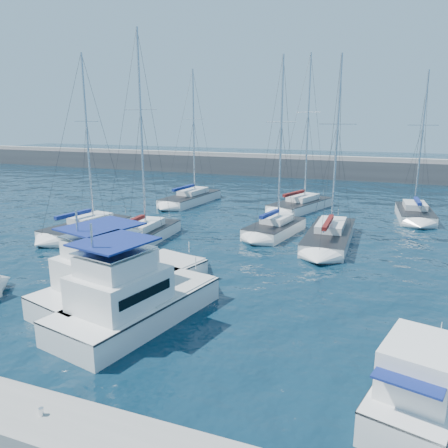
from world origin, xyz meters
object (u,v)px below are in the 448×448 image
(motor_yacht_stbd_inner, at_px, (131,301))
(sailboat_back_b, at_px, (300,205))
(sailboat_mid_c, at_px, (275,228))
(sailboat_mid_d, at_px, (330,236))
(motor_yacht_stbd_outer, at_px, (419,388))
(sailboat_mid_b, at_px, (141,235))
(motor_yacht_port_inner, at_px, (119,280))
(sailboat_back_c, at_px, (415,213))
(sailboat_back_a, at_px, (191,198))
(sailboat_mid_a, at_px, (87,228))

(motor_yacht_stbd_inner, relative_size, sailboat_back_b, 0.57)
(sailboat_mid_c, relative_size, sailboat_back_b, 0.91)
(sailboat_mid_d, bearing_deg, motor_yacht_stbd_outer, -74.93)
(sailboat_mid_c, bearing_deg, sailboat_mid_b, -136.62)
(sailboat_mid_b, distance_m, sailboat_mid_c, 11.02)
(motor_yacht_port_inner, xyz_separation_m, sailboat_back_c, (15.56, 26.38, -0.61))
(sailboat_mid_b, height_order, sailboat_mid_c, sailboat_mid_b)
(sailboat_back_a, bearing_deg, sailboat_mid_a, -91.95)
(sailboat_mid_c, relative_size, sailboat_mid_d, 1.01)
(sailboat_mid_a, xyz_separation_m, sailboat_mid_d, (19.26, 4.81, -0.02))
(sailboat_mid_a, xyz_separation_m, sailboat_mid_c, (14.68, 5.56, 0.02))
(motor_yacht_stbd_outer, xyz_separation_m, sailboat_mid_d, (-5.50, 19.68, -0.44))
(motor_yacht_stbd_outer, relative_size, sailboat_mid_d, 0.43)
(motor_yacht_stbd_outer, height_order, sailboat_back_c, sailboat_back_c)
(sailboat_back_a, relative_size, sailboat_back_c, 1.06)
(sailboat_mid_c, bearing_deg, sailboat_back_b, 100.33)
(sailboat_mid_d, relative_size, sailboat_back_c, 1.03)
(sailboat_back_a, bearing_deg, sailboat_back_b, 9.11)
(motor_yacht_stbd_inner, xyz_separation_m, motor_yacht_stbd_outer, (12.36, -2.23, -0.19))
(sailboat_mid_b, relative_size, sailboat_back_b, 1.01)
(motor_yacht_stbd_inner, distance_m, sailboat_mid_a, 17.72)
(motor_yacht_port_inner, relative_size, sailboat_mid_a, 0.70)
(sailboat_mid_b, xyz_separation_m, sailboat_back_c, (20.39, 16.29, -0.01))
(motor_yacht_port_inner, relative_size, sailboat_mid_b, 0.64)
(motor_yacht_port_inner, relative_size, motor_yacht_stbd_outer, 1.64)
(sailboat_back_b, bearing_deg, sailboat_mid_a, -113.29)
(motor_yacht_port_inner, bearing_deg, motor_yacht_stbd_outer, -1.41)
(sailboat_mid_c, xyz_separation_m, sailboat_back_a, (-12.40, 9.93, -0.03))
(sailboat_mid_b, height_order, sailboat_back_a, sailboat_mid_b)
(sailboat_mid_d, bearing_deg, motor_yacht_stbd_inner, -112.00)
(sailboat_back_c, bearing_deg, motor_yacht_port_inner, -124.67)
(motor_yacht_stbd_outer, distance_m, sailboat_back_b, 32.54)
(sailboat_mid_b, bearing_deg, sailboat_back_a, 99.37)
(sailboat_back_a, distance_m, sailboat_back_c, 23.53)
(sailboat_mid_a, distance_m, sailboat_mid_d, 19.85)
(motor_yacht_stbd_outer, relative_size, sailboat_mid_c, 0.43)
(sailboat_mid_a, height_order, sailboat_back_a, sailboat_back_a)
(sailboat_back_a, bearing_deg, sailboat_back_c, 7.38)
(sailboat_back_c, bearing_deg, sailboat_mid_a, -152.52)
(sailboat_back_b, relative_size, sailboat_back_c, 1.14)
(sailboat_mid_b, distance_m, sailboat_back_c, 26.10)
(sailboat_mid_d, relative_size, sailboat_back_b, 0.90)
(sailboat_mid_b, height_order, sailboat_back_c, sailboat_mid_b)
(sailboat_mid_b, relative_size, sailboat_mid_c, 1.11)
(motor_yacht_port_inner, height_order, sailboat_mid_b, sailboat_mid_b)
(sailboat_mid_b, relative_size, sailboat_mid_d, 1.12)
(sailboat_mid_c, bearing_deg, sailboat_mid_d, 1.29)
(motor_yacht_port_inner, bearing_deg, sailboat_mid_a, 149.66)
(sailboat_mid_c, distance_m, sailboat_mid_d, 4.64)
(sailboat_back_c, bearing_deg, motor_yacht_stbd_inner, -119.30)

